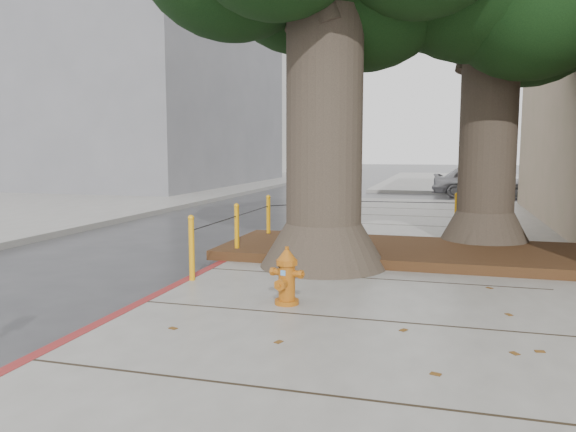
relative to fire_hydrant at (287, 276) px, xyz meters
name	(u,v)px	position (x,y,z in m)	size (l,w,h in m)	color
ground	(299,327)	(0.25, -0.36, -0.50)	(140.00, 140.00, 0.00)	#28282B
sidewalk_far	(523,182)	(6.25, 29.64, -0.42)	(16.00, 20.00, 0.15)	slate
curb_red	(221,267)	(-1.75, 2.14, -0.42)	(0.14, 26.00, 0.16)	maroon
planter_bed	(404,251)	(1.15, 3.54, -0.27)	(6.40, 2.60, 0.16)	black
building_far_grey	(136,76)	(-14.75, 21.64, 5.50)	(12.00, 16.00, 12.00)	slate
building_far_white	(246,91)	(-16.75, 44.64, 7.00)	(12.00, 18.00, 15.00)	silver
bollard_ring	(313,220)	(-0.62, 4.01, 0.17)	(3.79, 5.39, 0.95)	#EE9F0D
fire_hydrant	(287,276)	(0.00, 0.00, 0.00)	(0.38, 0.35, 0.71)	#B65E12
car_silver	(482,181)	(3.29, 18.50, 0.19)	(1.63, 4.05, 1.38)	#A2A2A7
car_dark	(180,177)	(-10.79, 18.73, 0.16)	(1.83, 4.51, 1.31)	black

